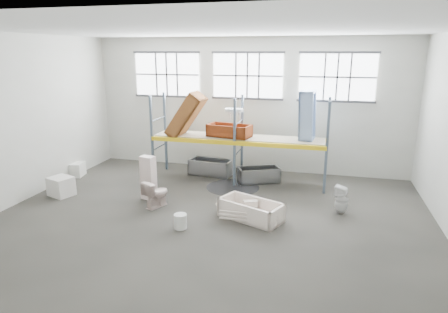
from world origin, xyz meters
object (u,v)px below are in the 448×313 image
(toilet_white, at_px, (342,200))
(rust_tub_flat, at_px, (229,130))
(bathtub_beige, at_px, (251,210))
(steel_tub_left, at_px, (211,167))
(blue_tub_upright, at_px, (307,116))
(toilet_beige, at_px, (156,193))
(steel_tub_right, at_px, (259,175))
(cistern_tall, at_px, (148,178))
(carton_near, at_px, (61,186))
(bucket, at_px, (180,221))

(toilet_white, height_order, rust_tub_flat, rust_tub_flat)
(bathtub_beige, xyz_separation_m, steel_tub_left, (-2.20, 3.57, 0.03))
(rust_tub_flat, bearing_deg, steel_tub_left, 148.86)
(blue_tub_upright, bearing_deg, steel_tub_left, 176.47)
(toilet_beige, relative_size, toilet_white, 0.99)
(bathtub_beige, distance_m, rust_tub_flat, 3.71)
(toilet_white, distance_m, steel_tub_right, 3.49)
(bathtub_beige, bearing_deg, cistern_tall, -168.52)
(steel_tub_left, relative_size, carton_near, 2.21)
(cistern_tall, bearing_deg, steel_tub_right, 53.50)
(toilet_beige, relative_size, steel_tub_left, 0.52)
(steel_tub_left, distance_m, bucket, 4.66)
(toilet_beige, xyz_separation_m, cistern_tall, (-0.49, 0.53, 0.28))
(cistern_tall, bearing_deg, toilet_beige, -33.28)
(carton_near, bearing_deg, steel_tub_right, 26.42)
(toilet_beige, xyz_separation_m, carton_near, (-3.34, 0.09, -0.11))
(bucket, bearing_deg, bathtub_beige, 32.68)
(toilet_beige, xyz_separation_m, bucket, (1.22, -1.22, -0.21))
(bathtub_beige, xyz_separation_m, blue_tub_upright, (1.23, 3.35, 2.14))
(toilet_beige, relative_size, bucket, 2.10)
(rust_tub_flat, relative_size, blue_tub_upright, 0.91)
(toilet_white, height_order, blue_tub_upright, blue_tub_upright)
(cistern_tall, bearing_deg, rust_tub_flat, 64.32)
(toilet_white, xyz_separation_m, carton_near, (-8.63, -0.78, -0.11))
(bathtub_beige, relative_size, toilet_white, 2.12)
(toilet_white, relative_size, carton_near, 1.17)
(steel_tub_right, xyz_separation_m, rust_tub_flat, (-1.05, -0.10, 1.56))
(blue_tub_upright, distance_m, bucket, 5.72)
(steel_tub_right, distance_m, bucket, 4.44)
(steel_tub_right, relative_size, blue_tub_upright, 0.87)
(bathtub_beige, relative_size, blue_tub_upright, 1.06)
(toilet_beige, distance_m, blue_tub_upright, 5.57)
(toilet_beige, height_order, rust_tub_flat, rust_tub_flat)
(steel_tub_left, bearing_deg, steel_tub_right, -11.98)
(rust_tub_flat, distance_m, blue_tub_upright, 2.69)
(steel_tub_right, xyz_separation_m, bucket, (-1.33, -4.23, -0.07))
(toilet_beige, xyz_separation_m, steel_tub_left, (0.67, 3.41, -0.12))
(toilet_beige, xyz_separation_m, blue_tub_upright, (4.11, 3.20, 1.99))
(toilet_white, bearing_deg, rust_tub_flat, -103.37)
(bathtub_beige, bearing_deg, toilet_white, 45.98)
(carton_near, bearing_deg, rust_tub_flat, 30.24)
(bucket, xyz_separation_m, carton_near, (-4.56, 1.31, 0.11))
(toilet_beige, height_order, blue_tub_upright, blue_tub_upright)
(cistern_tall, xyz_separation_m, toilet_white, (5.78, 0.34, -0.28))
(cistern_tall, xyz_separation_m, bucket, (1.71, -1.75, -0.49))
(rust_tub_flat, height_order, carton_near, rust_tub_flat)
(bathtub_beige, distance_m, blue_tub_upright, 4.16)
(steel_tub_right, bearing_deg, toilet_white, -37.98)
(toilet_white, relative_size, blue_tub_upright, 0.50)
(carton_near, bearing_deg, bucket, -16.03)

